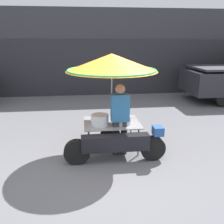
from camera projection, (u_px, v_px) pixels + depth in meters
name	position (u px, v px, depth m)	size (l,w,h in m)	color
ground_plane	(112.00, 166.00, 4.95)	(36.00, 36.00, 0.00)	slate
shopfront_building	(93.00, 52.00, 11.63)	(28.00, 2.06, 3.66)	#38383D
vendor_motorcycle_cart	(112.00, 76.00, 5.22)	(2.08, 1.94, 2.14)	black
vendor_person	(120.00, 116.00, 5.26)	(0.38, 0.22, 1.55)	#2D2D33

